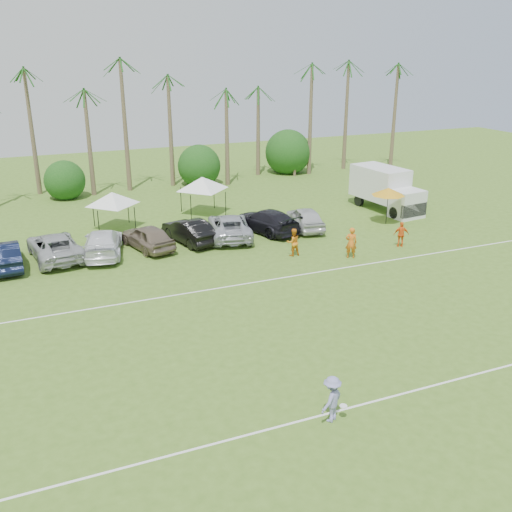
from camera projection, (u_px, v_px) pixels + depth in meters
name	position (u px, v px, depth m)	size (l,w,h in m)	color
ground	(371.00, 445.00, 18.46)	(120.00, 120.00, 0.00)	#466C20
field_lines	(271.00, 336.00, 25.39)	(80.00, 12.10, 0.01)	white
palm_tree_3	(25.00, 75.00, 45.02)	(2.40, 2.40, 11.90)	brown
palm_tree_4	(81.00, 107.00, 47.36)	(2.40, 2.40, 8.90)	brown
palm_tree_5	(128.00, 94.00, 48.51)	(2.40, 2.40, 9.90)	brown
palm_tree_6	(173.00, 83.00, 49.66)	(2.40, 2.40, 10.90)	brown
palm_tree_7	(217.00, 72.00, 50.81)	(2.40, 2.40, 11.90)	brown
palm_tree_8	(268.00, 100.00, 53.51)	(2.40, 2.40, 8.90)	brown
palm_tree_9	(315.00, 89.00, 55.02)	(2.40, 2.40, 9.90)	brown
palm_tree_10	(360.00, 78.00, 56.53)	(2.40, 2.40, 10.90)	brown
palm_tree_11	(394.00, 69.00, 57.68)	(2.40, 2.40, 11.90)	brown
bush_tree_1	(63.00, 174.00, 49.46)	(4.00, 4.00, 4.00)	brown
bush_tree_2	(195.00, 163.00, 53.80)	(4.00, 4.00, 4.00)	brown
bush_tree_3	(291.00, 156.00, 57.42)	(4.00, 4.00, 4.00)	brown
sideline_player_a	(351.00, 243.00, 34.53)	(0.71, 0.46, 1.93)	orange
sideline_player_b	(293.00, 242.00, 34.97)	(0.84, 0.65, 1.73)	orange
sideline_player_c	(401.00, 234.00, 36.53)	(0.97, 0.40, 1.65)	orange
box_truck	(386.00, 188.00, 44.52)	(3.13, 6.60, 3.28)	white
canopy_tent_left	(112.00, 192.00, 39.46)	(3.85, 3.85, 3.12)	black
canopy_tent_right	(202.00, 177.00, 42.98)	(4.20, 4.20, 3.40)	black
market_umbrella	(388.00, 192.00, 40.79)	(2.40, 2.40, 2.67)	black
frisbee_player	(332.00, 399.00, 19.39)	(1.27, 1.10, 1.70)	#8786BE
parked_car_1	(5.00, 255.00, 33.01)	(1.67, 4.78, 1.58)	black
parked_car_2	(55.00, 246.00, 34.45)	(2.61, 5.67, 1.58)	#ACAEAF
parked_car_3	(103.00, 243.00, 35.10)	(2.21, 5.43, 1.58)	white
parked_car_4	(148.00, 237.00, 36.15)	(1.86, 4.63, 1.58)	#7D6B58
parked_car_5	(189.00, 231.00, 37.37)	(1.67, 4.78, 1.58)	black
parked_car_6	(229.00, 226.00, 38.34)	(2.61, 5.67, 1.58)	#ABADB5
parked_car_7	(266.00, 221.00, 39.55)	(2.21, 5.43, 1.58)	black
parked_car_8	(305.00, 218.00, 40.16)	(1.86, 4.63, 1.58)	silver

